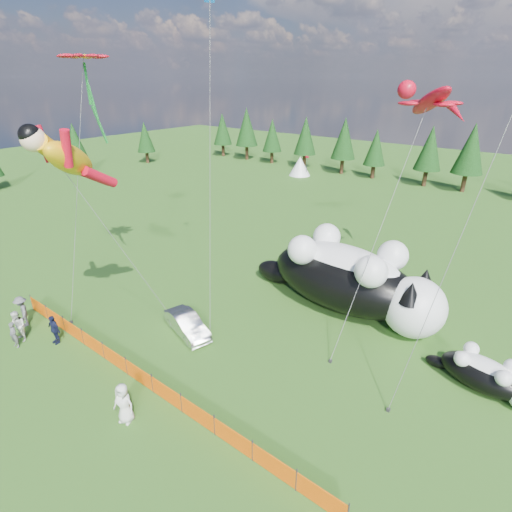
{
  "coord_description": "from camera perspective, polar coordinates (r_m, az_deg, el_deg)",
  "views": [
    {
      "loc": [
        13.81,
        -11.52,
        13.68
      ],
      "look_at": [
        1.71,
        4.0,
        4.81
      ],
      "focal_mm": 28.0,
      "sensor_mm": 36.0,
      "label": 1
    }
  ],
  "objects": [
    {
      "name": "ground",
      "position": [
        22.59,
        -9.98,
        -13.44
      ],
      "size": [
        160.0,
        160.0,
        0.0
      ],
      "primitive_type": "plane",
      "color": "#13380A",
      "rests_on": "ground"
    },
    {
      "name": "safety_fence",
      "position": [
        20.9,
        -16.35,
        -16.01
      ],
      "size": [
        22.06,
        0.06,
        1.1
      ],
      "color": "#262626",
      "rests_on": "ground"
    },
    {
      "name": "tree_line",
      "position": [
        58.98,
        24.51,
        12.7
      ],
      "size": [
        90.0,
        4.0,
        8.0
      ],
      "primitive_type": null,
      "color": "black",
      "rests_on": "ground"
    },
    {
      "name": "cat_large",
      "position": [
        25.5,
        13.42,
        -3.06
      ],
      "size": [
        13.22,
        5.11,
        4.77
      ],
      "rotation": [
        0.0,
        0.0,
        -0.05
      ],
      "color": "black",
      "rests_on": "ground"
    },
    {
      "name": "cat_small",
      "position": [
        22.36,
        30.19,
        -14.5
      ],
      "size": [
        5.14,
        2.39,
        1.86
      ],
      "rotation": [
        0.0,
        0.0,
        -0.16
      ],
      "color": "black",
      "rests_on": "ground"
    },
    {
      "name": "car",
      "position": [
        23.69,
        -9.83,
        -9.62
      ],
      "size": [
        3.94,
        2.29,
        1.23
      ],
      "primitive_type": "imported",
      "rotation": [
        0.0,
        0.0,
        1.29
      ],
      "color": "silver",
      "rests_on": "ground"
    },
    {
      "name": "spectator_a",
      "position": [
        25.91,
        -31.32,
        -9.61
      ],
      "size": [
        0.61,
        0.44,
        1.54
      ],
      "primitive_type": "imported",
      "rotation": [
        0.0,
        0.0,
        0.14
      ],
      "color": "#525256",
      "rests_on": "ground"
    },
    {
      "name": "spectator_b",
      "position": [
        26.23,
        -30.88,
        -8.65
      ],
      "size": [
        0.95,
        0.6,
        1.87
      ],
      "primitive_type": "imported",
      "rotation": [
        0.0,
        0.0,
        0.07
      ],
      "color": "silver",
      "rests_on": "ground"
    },
    {
      "name": "spectator_c",
      "position": [
        25.15,
        -26.88,
        -9.34
      ],
      "size": [
        1.05,
        0.59,
        1.73
      ],
      "primitive_type": "imported",
      "rotation": [
        0.0,
        0.0,
        0.07
      ],
      "color": "#131734",
      "rests_on": "ground"
    },
    {
      "name": "spectator_d",
      "position": [
        27.63,
        -30.4,
        -6.84
      ],
      "size": [
        1.39,
        1.04,
        1.93
      ],
      "primitive_type": "imported",
      "rotation": [
        0.0,
        0.0,
        -0.36
      ],
      "color": "#525256",
      "rests_on": "ground"
    },
    {
      "name": "spectator_e",
      "position": [
        18.96,
        -18.38,
        -19.34
      ],
      "size": [
        1.1,
        0.89,
        1.96
      ],
      "primitive_type": "imported",
      "rotation": [
        0.0,
        0.0,
        0.31
      ],
      "color": "silver",
      "rests_on": "ground"
    },
    {
      "name": "superhero_kite",
      "position": [
        21.13,
        -25.1,
        12.43
      ],
      "size": [
        5.65,
        6.61,
        12.45
      ],
      "color": "#E7A30C",
      "rests_on": "ground"
    },
    {
      "name": "gecko_kite",
      "position": [
        25.9,
        23.65,
        19.59
      ],
      "size": [
        6.37,
        12.84,
        15.38
      ],
      "color": "red",
      "rests_on": "ground"
    },
    {
      "name": "flower_kite",
      "position": [
        25.58,
        -23.44,
        24.31
      ],
      "size": [
        3.34,
        5.65,
        15.05
      ],
      "color": "red",
      "rests_on": "ground"
    },
    {
      "name": "diamond_kite_a",
      "position": [
        23.49,
        -6.6,
        30.84
      ],
      "size": [
        2.96,
        4.41,
        18.31
      ],
      "color": "#0B55B0",
      "rests_on": "ground"
    }
  ]
}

